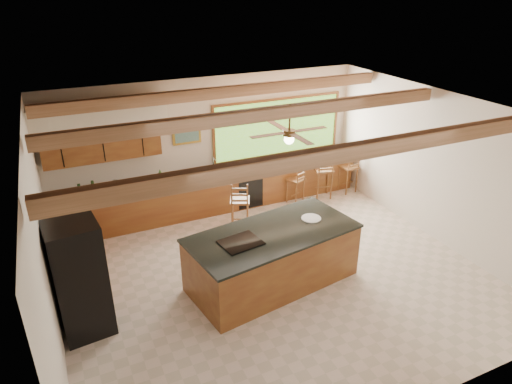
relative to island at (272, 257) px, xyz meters
name	(u,v)px	position (x,y,z in m)	size (l,w,h in m)	color
ground	(274,275)	(0.12, 0.17, -0.51)	(7.20, 7.20, 0.00)	beige
room_shell	(250,150)	(-0.05, 0.82, 1.71)	(7.27, 6.54, 3.02)	beige
counter_run	(188,204)	(-0.69, 2.69, -0.04)	(7.12, 3.10, 1.22)	brown
island	(272,257)	(0.00, 0.00, 0.00)	(3.08, 1.81, 1.03)	brown
refrigerator	(80,279)	(-3.10, 0.10, 0.41)	(0.78, 0.76, 1.83)	black
bar_stool_a	(241,202)	(0.22, 1.92, 0.16)	(0.53, 0.54, 1.13)	brown
bar_stool_b	(297,181)	(1.92, 2.56, 0.08)	(0.46, 0.46, 0.99)	brown
bar_stool_c	(325,171)	(2.69, 2.55, 0.19)	(0.53, 0.53, 1.19)	brown
bar_stool_d	(350,168)	(3.42, 2.56, 0.15)	(0.43, 0.43, 1.10)	brown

